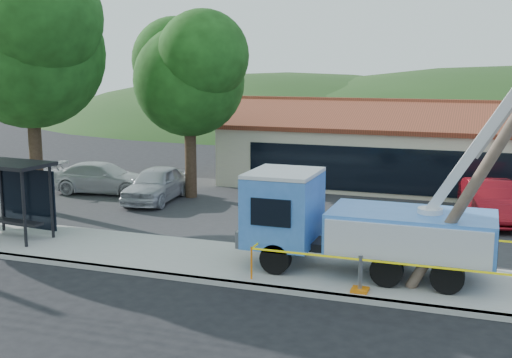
{
  "coord_description": "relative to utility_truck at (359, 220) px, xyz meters",
  "views": [
    {
      "loc": [
        6.32,
        -14.64,
        6.45
      ],
      "look_at": [
        -0.77,
        5.0,
        2.71
      ],
      "focal_mm": 45.0,
      "sensor_mm": 36.0,
      "label": 1
    }
  ],
  "objects": [
    {
      "name": "tree_lot",
      "position": [
        -9.82,
        8.69,
        4.44
      ],
      "size": [
        6.3,
        5.6,
        8.94
      ],
      "color": "#332316",
      "rests_on": "ground"
    },
    {
      "name": "car_red",
      "position": [
        3.81,
        8.43,
        -1.77
      ],
      "size": [
        2.77,
        5.3,
        1.66
      ],
      "primitive_type": "imported",
      "rotation": [
        0.0,
        0.0,
        0.21
      ],
      "color": "maroon",
      "rests_on": "ground"
    },
    {
      "name": "utility_truck",
      "position": [
        0.0,
        0.0,
        0.0
      ],
      "size": [
        10.13,
        4.03,
        9.15
      ],
      "color": "black",
      "rests_on": "ground"
    },
    {
      "name": "sidewalk",
      "position": [
        -2.82,
        -0.31,
        -1.69
      ],
      "size": [
        60.0,
        4.0,
        0.15
      ],
      "primitive_type": "cube",
      "color": "#A7A49C",
      "rests_on": "ground"
    },
    {
      "name": "strip_mall",
      "position": [
        1.18,
        15.67,
        0.11
      ],
      "size": [
        22.5,
        8.53,
        4.67
      ],
      "color": "beige",
      "rests_on": "ground"
    },
    {
      "name": "parking_lot",
      "position": [
        -2.82,
        7.69,
        -1.72
      ],
      "size": [
        60.0,
        12.0,
        0.1
      ],
      "primitive_type": "cube",
      "color": "#28282B",
      "rests_on": "ground"
    },
    {
      "name": "curb",
      "position": [
        -2.82,
        -2.21,
        -1.69
      ],
      "size": [
        60.0,
        0.25,
        0.15
      ],
      "primitive_type": "cube",
      "color": "#A7A49C",
      "rests_on": "ground"
    },
    {
      "name": "car_white",
      "position": [
        -14.43,
        8.13,
        -1.77
      ],
      "size": [
        5.51,
        2.95,
        1.52
      ],
      "primitive_type": "imported",
      "rotation": [
        0.0,
        0.0,
        1.73
      ],
      "color": "silver",
      "rests_on": "ground"
    },
    {
      "name": "car_silver",
      "position": [
        -10.96,
        7.27,
        -1.77
      ],
      "size": [
        2.44,
        5.0,
        1.64
      ],
      "primitive_type": "imported",
      "rotation": [
        0.0,
        0.0,
        0.11
      ],
      "color": "#B8BBC0",
      "rests_on": "ground"
    },
    {
      "name": "bus_shelter",
      "position": [
        -12.59,
        -0.32,
        0.46
      ],
      "size": [
        3.06,
        2.05,
        2.81
      ],
      "rotation": [
        0.0,
        0.0,
        -0.09
      ],
      "color": "black",
      "rests_on": "ground"
    },
    {
      "name": "caution_tape",
      "position": [
        2.95,
        -0.12,
        -0.87
      ],
      "size": [
        11.63,
        3.43,
        0.99
      ],
      "color": "orange",
      "rests_on": "ground"
    },
    {
      "name": "ground",
      "position": [
        -2.82,
        -4.31,
        -1.77
      ],
      "size": [
        120.0,
        120.0,
        0.0
      ],
      "primitive_type": "plane",
      "color": "black",
      "rests_on": "ground"
    },
    {
      "name": "tree_west_near",
      "position": [
        -14.82,
        3.69,
        5.76
      ],
      "size": [
        7.56,
        6.72,
        10.8
      ],
      "color": "#332316",
      "rests_on": "ground"
    },
    {
      "name": "hill_west",
      "position": [
        -17.82,
        50.69,
        -1.77
      ],
      "size": [
        78.4,
        56.0,
        28.0
      ],
      "primitive_type": "ellipsoid",
      "color": "#1C3A15",
      "rests_on": "ground"
    }
  ]
}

